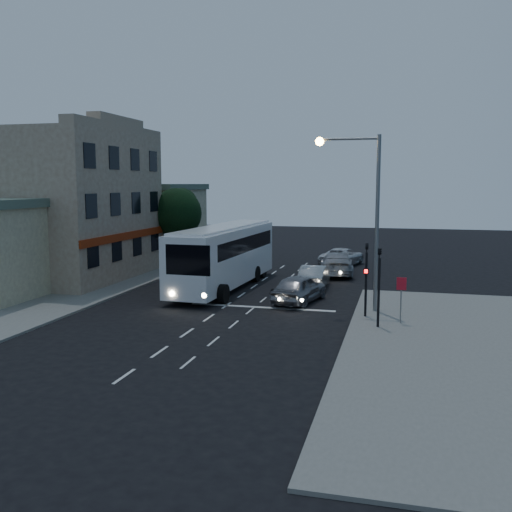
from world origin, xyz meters
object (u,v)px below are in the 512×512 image
(car_sedan_c, at_px, (342,257))
(traffic_signal_side, at_px, (379,278))
(tour_bus, at_px, (225,255))
(car_sedan_a, at_px, (314,276))
(car_sedan_b, at_px, (337,264))
(streetlight, at_px, (364,202))
(street_tree, at_px, (177,211))
(traffic_signal_main, at_px, (366,271))
(car_suv, at_px, (299,288))
(regulatory_sign, at_px, (401,292))

(car_sedan_c, relative_size, traffic_signal_side, 1.28)
(tour_bus, distance_m, car_sedan_a, 5.91)
(car_sedan_b, height_order, streetlight, streetlight)
(car_sedan_a, distance_m, car_sedan_b, 5.66)
(car_sedan_b, height_order, car_sedan_c, car_sedan_b)
(car_sedan_b, distance_m, streetlight, 13.14)
(car_sedan_b, height_order, street_tree, street_tree)
(traffic_signal_side, bearing_deg, streetlight, 105.70)
(car_sedan_b, height_order, traffic_signal_main, traffic_signal_main)
(car_sedan_a, bearing_deg, streetlight, 117.72)
(car_sedan_a, relative_size, car_sedan_c, 0.86)
(car_sedan_c, distance_m, streetlight, 17.74)
(car_sedan_a, distance_m, streetlight, 8.76)
(car_suv, bearing_deg, traffic_signal_side, 144.61)
(regulatory_sign, bearing_deg, car_suv, 144.16)
(car_sedan_a, relative_size, car_sedan_b, 0.78)
(car_sedan_a, height_order, traffic_signal_side, traffic_signal_side)
(car_suv, distance_m, streetlight, 6.33)
(car_sedan_a, xyz_separation_m, traffic_signal_main, (3.74, -7.72, 1.68))
(traffic_signal_side, bearing_deg, car_suv, 132.54)
(car_sedan_c, relative_size, street_tree, 0.85)
(car_sedan_a, height_order, street_tree, street_tree)
(car_suv, height_order, streetlight, streetlight)
(car_sedan_c, bearing_deg, street_tree, 31.61)
(traffic_signal_main, bearing_deg, streetlight, 100.20)
(car_sedan_a, xyz_separation_m, street_tree, (-12.07, 6.53, 3.76))
(car_sedan_a, relative_size, traffic_signal_main, 1.10)
(street_tree, bearing_deg, streetlight, -39.51)
(car_suv, relative_size, streetlight, 0.52)
(car_sedan_c, xyz_separation_m, traffic_signal_main, (3.02, -18.22, 1.69))
(car_suv, distance_m, car_sedan_b, 10.34)
(traffic_signal_main, relative_size, traffic_signal_side, 1.00)
(tour_bus, xyz_separation_m, car_sedan_b, (6.38, 7.04, -1.33))
(tour_bus, bearing_deg, car_suv, -28.46)
(car_sedan_c, bearing_deg, traffic_signal_side, 114.79)
(car_sedan_a, bearing_deg, traffic_signal_main, 114.61)
(tour_bus, relative_size, traffic_signal_main, 3.21)
(car_sedan_c, distance_m, street_tree, 13.91)
(traffic_signal_side, xyz_separation_m, streetlight, (-0.96, 3.40, 3.31))
(traffic_signal_side, relative_size, regulatory_sign, 1.86)
(traffic_signal_main, distance_m, street_tree, 21.38)
(tour_bus, distance_m, traffic_signal_main, 11.22)
(traffic_signal_main, xyz_separation_m, traffic_signal_side, (0.70, -1.98, 0.00))
(streetlight, xyz_separation_m, street_tree, (-15.55, 12.82, -1.23))
(car_sedan_c, bearing_deg, traffic_signal_main, 113.76)
(tour_bus, bearing_deg, traffic_signal_side, -36.96)
(tour_bus, relative_size, car_suv, 2.78)
(car_sedan_b, bearing_deg, traffic_signal_main, 95.64)
(car_sedan_c, relative_size, regulatory_sign, 2.38)
(car_sedan_b, distance_m, traffic_signal_main, 13.73)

